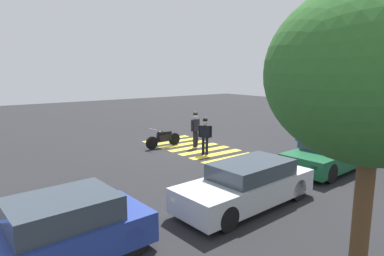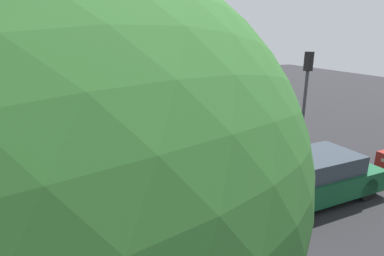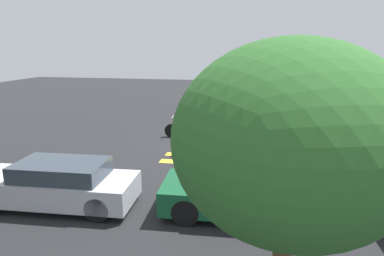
% 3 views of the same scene
% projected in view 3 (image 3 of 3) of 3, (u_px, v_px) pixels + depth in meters
% --- Properties ---
extents(ground_plane, '(60.00, 60.00, 0.00)m').
position_uv_depth(ground_plane, '(208.00, 144.00, 15.73)').
color(ground_plane, '#232326').
extents(police_motorcycle, '(2.15, 0.62, 1.05)m').
position_uv_depth(police_motorcycle, '(186.00, 128.00, 16.80)').
color(police_motorcycle, black).
rests_on(police_motorcycle, ground_plane).
extents(leaning_bicycle, '(0.90, 1.54, 1.00)m').
position_uv_depth(leaning_bicycle, '(230.00, 132.00, 16.48)').
color(leaning_bicycle, black).
rests_on(leaning_bicycle, ground_plane).
extents(officer_on_foot, '(0.45, 0.56, 1.79)m').
position_uv_depth(officer_on_foot, '(192.00, 130.00, 14.15)').
color(officer_on_foot, black).
rests_on(officer_on_foot, ground_plane).
extents(officer_by_motorcycle, '(0.67, 0.34, 1.87)m').
position_uv_depth(officer_by_motorcycle, '(210.00, 121.00, 15.47)').
color(officer_by_motorcycle, black).
rests_on(officer_by_motorcycle, ground_plane).
extents(pedestrian_bystander, '(0.28, 0.65, 1.74)m').
position_uv_depth(pedestrian_bystander, '(263.00, 160.00, 10.53)').
color(pedestrian_bystander, '#2D5999').
rests_on(pedestrian_bystander, ground_plane).
extents(crosswalk_stripes, '(3.03, 5.85, 0.01)m').
position_uv_depth(crosswalk_stripes, '(208.00, 144.00, 15.72)').
color(crosswalk_stripes, yellow).
rests_on(crosswalk_stripes, ground_plane).
extents(car_green_compact, '(4.63, 2.10, 1.40)m').
position_uv_depth(car_green_compact, '(248.00, 191.00, 9.03)').
color(car_green_compact, black).
rests_on(car_green_compact, ground_plane).
extents(car_silver_sedan, '(4.68, 1.95, 1.32)m').
position_uv_depth(car_silver_sedan, '(57.00, 184.00, 9.56)').
color(car_silver_sedan, black).
rests_on(car_silver_sedan, ground_plane).
extents(traffic_light_pole, '(0.33, 0.24, 4.21)m').
position_uv_depth(traffic_light_pole, '(312.00, 99.00, 10.73)').
color(traffic_light_pole, '#38383D').
rests_on(traffic_light_pole, ground_plane).
extents(street_tree_mid, '(2.92, 2.92, 4.60)m').
position_uv_depth(street_tree_mid, '(290.00, 142.00, 4.07)').
color(street_tree_mid, brown).
rests_on(street_tree_mid, ground_plane).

